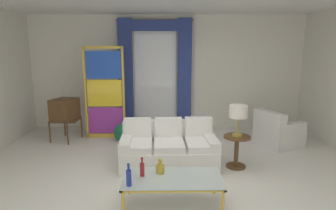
# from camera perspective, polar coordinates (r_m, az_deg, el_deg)

# --- Properties ---
(ground_plane) EXTENTS (16.00, 16.00, 0.00)m
(ground_plane) POSITION_cam_1_polar(r_m,az_deg,el_deg) (5.15, 0.05, -13.57)
(ground_plane) COLOR white
(wall_rear) EXTENTS (8.00, 0.12, 3.00)m
(wall_rear) POSITION_cam_1_polar(r_m,az_deg,el_deg) (7.76, -0.19, 6.45)
(wall_rear) COLOR white
(wall_rear) RESTS_ON ground
(ceiling_slab) EXTENTS (8.00, 7.60, 0.04)m
(ceiling_slab) POSITION_cam_1_polar(r_m,az_deg,el_deg) (5.53, -0.04, 20.21)
(ceiling_slab) COLOR white
(curtained_window) EXTENTS (2.00, 0.17, 2.70)m
(curtained_window) POSITION_cam_1_polar(r_m,az_deg,el_deg) (7.58, -2.58, 8.15)
(curtained_window) COLOR white
(curtained_window) RESTS_ON ground
(couch_white_long) EXTENTS (1.79, 0.98, 0.86)m
(couch_white_long) POSITION_cam_1_polar(r_m,az_deg,el_deg) (5.45, 0.12, -8.67)
(couch_white_long) COLOR white
(couch_white_long) RESTS_ON ground
(coffee_table) EXTENTS (1.37, 0.70, 0.41)m
(coffee_table) POSITION_cam_1_polar(r_m,az_deg,el_deg) (4.11, 0.89, -14.59)
(coffee_table) COLOR silver
(coffee_table) RESTS_ON ground
(bottle_blue_decanter) EXTENTS (0.12, 0.12, 0.22)m
(bottle_blue_decanter) POSITION_cam_1_polar(r_m,az_deg,el_deg) (4.20, -1.58, -12.36)
(bottle_blue_decanter) COLOR gold
(bottle_blue_decanter) RESTS_ON coffee_table
(bottle_crystal_tall) EXTENTS (0.07, 0.07, 0.31)m
(bottle_crystal_tall) POSITION_cam_1_polar(r_m,az_deg,el_deg) (3.85, -7.80, -13.94)
(bottle_crystal_tall) COLOR navy
(bottle_crystal_tall) RESTS_ON coffee_table
(bottle_amber_squat) EXTENTS (0.06, 0.06, 0.28)m
(bottle_amber_squat) POSITION_cam_1_polar(r_m,az_deg,el_deg) (4.10, -5.16, -12.47)
(bottle_amber_squat) COLOR maroon
(bottle_amber_squat) RESTS_ON coffee_table
(vintage_tv) EXTENTS (0.66, 0.71, 1.35)m
(vintage_tv) POSITION_cam_1_polar(r_m,az_deg,el_deg) (7.12, -19.85, -0.98)
(vintage_tv) COLOR brown
(vintage_tv) RESTS_ON ground
(armchair_white) EXTENTS (1.08, 1.07, 0.80)m
(armchair_white) POSITION_cam_1_polar(r_m,az_deg,el_deg) (6.91, 20.84, -5.18)
(armchair_white) COLOR white
(armchair_white) RESTS_ON ground
(stained_glass_divider) EXTENTS (0.95, 0.05, 2.20)m
(stained_glass_divider) POSITION_cam_1_polar(r_m,az_deg,el_deg) (6.99, -12.47, 1.96)
(stained_glass_divider) COLOR gold
(stained_glass_divider) RESTS_ON ground
(peacock_figurine) EXTENTS (0.44, 0.60, 0.50)m
(peacock_figurine) POSITION_cam_1_polar(r_m,az_deg,el_deg) (6.74, -9.05, -5.57)
(peacock_figurine) COLOR beige
(peacock_figurine) RESTS_ON ground
(round_side_table) EXTENTS (0.48, 0.48, 0.59)m
(round_side_table) POSITION_cam_1_polar(r_m,az_deg,el_deg) (5.45, 13.46, -8.43)
(round_side_table) COLOR brown
(round_side_table) RESTS_ON ground
(table_lamp_brass) EXTENTS (0.32, 0.32, 0.57)m
(table_lamp_brass) POSITION_cam_1_polar(r_m,az_deg,el_deg) (5.26, 13.80, -1.52)
(table_lamp_brass) COLOR #B29338
(table_lamp_brass) RESTS_ON round_side_table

